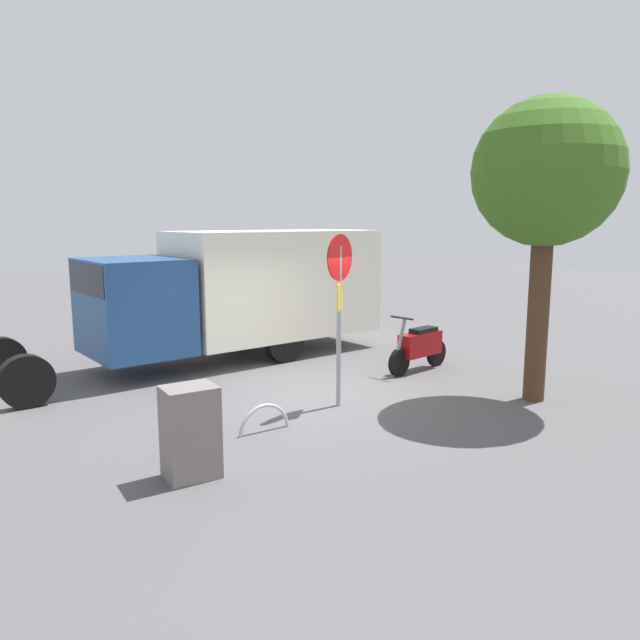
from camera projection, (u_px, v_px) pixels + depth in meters
The scene contains 7 objects.
ground_plane at pixel (310, 395), 10.83m from camera, with size 60.00×60.00×0.00m, color #524F52.
box_truck_near at pixel (239, 288), 13.45m from camera, with size 8.60×2.70×2.85m.
motorcycle at pixel (420, 346), 12.48m from camera, with size 1.81×0.61×1.20m.
stop_sign at pixel (339, 293), 9.88m from camera, with size 0.71×0.33×2.88m.
street_tree at pixel (546, 176), 9.91m from camera, with size 2.45×2.45×5.10m.
utility_cabinet at pixel (190, 432), 7.29m from camera, with size 0.63×0.51×1.14m, color slate.
bike_rack_hoop at pixel (265, 431), 8.95m from camera, with size 0.85×0.85×0.05m, color #B7B7BC.
Camera 1 is at (5.85, 8.68, 3.11)m, focal length 33.86 mm.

